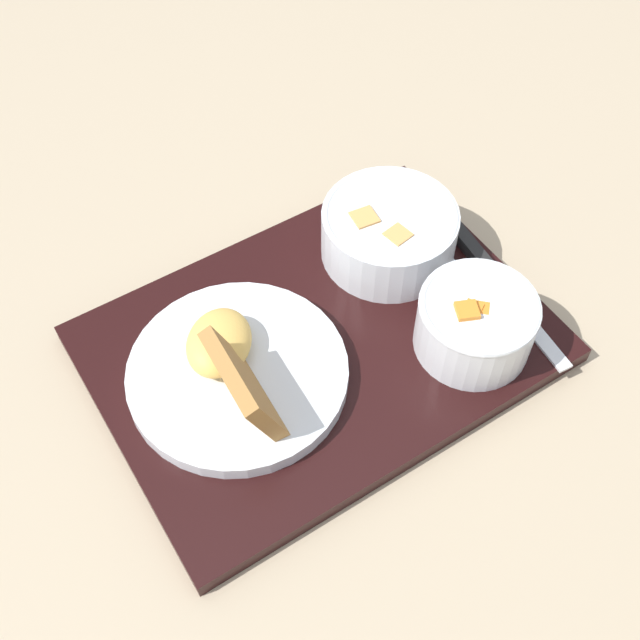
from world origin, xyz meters
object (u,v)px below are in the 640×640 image
(bowl_soup, at_px, (389,231))
(spoon, at_px, (472,289))
(knife, at_px, (486,268))
(plate_main, at_px, (236,370))
(bowl_salad, at_px, (476,322))

(bowl_soup, distance_m, spoon, 0.10)
(knife, distance_m, spoon, 0.03)
(plate_main, height_order, spoon, plate_main)
(bowl_soup, relative_size, plate_main, 0.67)
(plate_main, relative_size, spoon, 1.24)
(bowl_soup, bearing_deg, knife, 134.62)
(plate_main, xyz_separation_m, knife, (-0.28, 0.01, -0.01))
(plate_main, distance_m, knife, 0.28)
(bowl_salad, xyz_separation_m, knife, (-0.07, -0.06, -0.03))
(spoon, bearing_deg, plate_main, -95.69)
(bowl_salad, xyz_separation_m, spoon, (-0.04, -0.05, -0.03))
(bowl_salad, relative_size, spoon, 0.67)
(bowl_soup, distance_m, knife, 0.11)
(knife, xyz_separation_m, spoon, (0.03, 0.01, -0.00))
(bowl_soup, xyz_separation_m, spoon, (-0.04, 0.09, -0.03))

